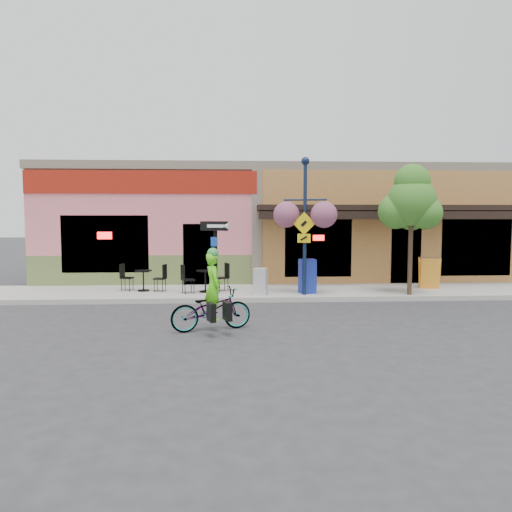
# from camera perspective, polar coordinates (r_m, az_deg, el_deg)

# --- Properties ---
(ground) EXTENTS (90.00, 90.00, 0.00)m
(ground) POSITION_cam_1_polar(r_m,az_deg,el_deg) (14.57, 4.83, -5.63)
(ground) COLOR #2D2D30
(ground) RESTS_ON ground
(sidewalk) EXTENTS (24.00, 3.00, 0.15)m
(sidewalk) POSITION_cam_1_polar(r_m,az_deg,el_deg) (16.52, 3.85, -4.13)
(sidewalk) COLOR #9E9B93
(sidewalk) RESTS_ON ground
(curb) EXTENTS (24.00, 0.12, 0.15)m
(curb) POSITION_cam_1_polar(r_m,az_deg,el_deg) (15.10, 4.54, -4.98)
(curb) COLOR #A8A59E
(curb) RESTS_ON ground
(building) EXTENTS (18.20, 8.20, 4.50)m
(building) POSITION_cam_1_polar(r_m,az_deg,el_deg) (21.79, 2.09, 3.77)
(building) COLOR #E2707A
(building) RESTS_ON ground
(bicycle) EXTENTS (1.97, 1.18, 0.98)m
(bicycle) POSITION_cam_1_polar(r_m,az_deg,el_deg) (11.40, -5.16, -6.06)
(bicycle) COLOR maroon
(bicycle) RESTS_ON ground
(cyclist_rider) EXTENTS (0.52, 0.64, 1.52)m
(cyclist_rider) POSITION_cam_1_polar(r_m,az_deg,el_deg) (11.35, -4.92, -4.71)
(cyclist_rider) COLOR #57E017
(cyclist_rider) RESTS_ON ground
(lamp_post) EXTENTS (1.45, 0.99, 4.23)m
(lamp_post) POSITION_cam_1_polar(r_m,az_deg,el_deg) (15.37, 5.60, 3.39)
(lamp_post) COLOR #122039
(lamp_post) RESTS_ON sidewalk
(one_way_sign) EXTENTS (0.89, 0.43, 2.27)m
(one_way_sign) POSITION_cam_1_polar(r_m,az_deg,el_deg) (15.21, -4.73, -0.31)
(one_way_sign) COLOR black
(one_way_sign) RESTS_ON sidewalk
(cafe_set_left) EXTENTS (1.61, 1.04, 0.89)m
(cafe_set_left) POSITION_cam_1_polar(r_m,az_deg,el_deg) (16.56, -12.75, -2.40)
(cafe_set_left) COLOR black
(cafe_set_left) RESTS_ON sidewalk
(cafe_set_right) EXTENTS (1.70, 1.27, 0.92)m
(cafe_set_right) POSITION_cam_1_polar(r_m,az_deg,el_deg) (16.01, -5.81, -2.50)
(cafe_set_right) COLOR black
(cafe_set_right) RESTS_ON sidewalk
(newspaper_box_blue) EXTENTS (0.54, 0.49, 1.07)m
(newspaper_box_blue) POSITION_cam_1_polar(r_m,az_deg,el_deg) (15.82, 5.89, -2.31)
(newspaper_box_blue) COLOR #192C9B
(newspaper_box_blue) RESTS_ON sidewalk
(newspaper_box_grey) EXTENTS (0.47, 0.44, 0.83)m
(newspaper_box_grey) POSITION_cam_1_polar(r_m,az_deg,el_deg) (15.40, 0.52, -2.94)
(newspaper_box_grey) COLOR #ACACAC
(newspaper_box_grey) RESTS_ON sidewalk
(street_tree) EXTENTS (1.72, 1.72, 4.06)m
(street_tree) POSITION_cam_1_polar(r_m,az_deg,el_deg) (16.02, 17.29, 2.95)
(street_tree) COLOR #3D7A26
(street_tree) RESTS_ON sidewalk
(sandwich_board) EXTENTS (0.70, 0.57, 1.04)m
(sandwich_board) POSITION_cam_1_polar(r_m,az_deg,el_deg) (17.55, 19.31, -1.91)
(sandwich_board) COLOR orange
(sandwich_board) RESTS_ON sidewalk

